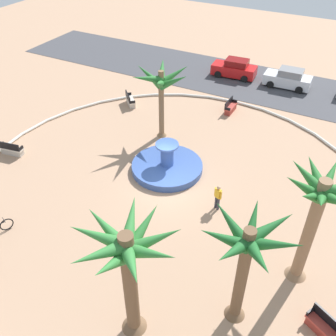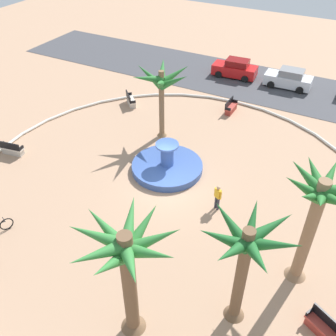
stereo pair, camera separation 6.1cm
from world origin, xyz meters
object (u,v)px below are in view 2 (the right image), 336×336
at_px(palm_tree_near_fountain, 246,252).
at_px(parked_car_second, 289,79).
at_px(bench_north, 131,101).
at_px(palm_tree_by_curb, 161,84).
at_px(fountain, 167,166).
at_px(palm_tree_far_side, 126,259).
at_px(person_cyclist_photo, 218,196).
at_px(parked_car_leftmost, 235,69).
at_px(bench_southwest, 324,329).
at_px(bench_east, 231,108).
at_px(palm_tree_mid_plaza, 318,206).
at_px(bench_southeast, 12,150).

height_order(palm_tree_near_fountain, parked_car_second, palm_tree_near_fountain).
xyz_separation_m(bench_north, parked_car_second, (10.43, 9.32, 0.43)).
xyz_separation_m(palm_tree_near_fountain, palm_tree_by_curb, (-9.47, 10.83, -0.05)).
relative_size(fountain, bench_north, 2.99).
bearing_deg(bench_north, parked_car_second, 41.80).
bearing_deg(palm_tree_near_fountain, palm_tree_far_side, -144.53).
height_order(palm_tree_by_curb, person_cyclist_photo, palm_tree_by_curb).
bearing_deg(parked_car_second, parked_car_leftmost, -178.76).
relative_size(bench_north, bench_southwest, 0.90).
bearing_deg(parked_car_leftmost, palm_tree_by_curb, -94.87).
distance_m(fountain, bench_southwest, 12.53).
distance_m(fountain, bench_east, 9.03).
distance_m(palm_tree_near_fountain, parked_car_leftmost, 24.64).
relative_size(palm_tree_far_side, bench_north, 3.86).
distance_m(bench_southwest, person_cyclist_photo, 8.14).
bearing_deg(bench_southwest, palm_tree_mid_plaza, 125.15).
height_order(palm_tree_by_curb, bench_east, palm_tree_by_curb).
height_order(fountain, palm_tree_mid_plaza, palm_tree_mid_plaza).
distance_m(bench_north, parked_car_second, 13.99).
height_order(parked_car_leftmost, parked_car_second, same).
bearing_deg(bench_east, palm_tree_far_side, -81.27).
bearing_deg(palm_tree_by_curb, palm_tree_mid_plaza, -34.01).
height_order(palm_tree_by_curb, bench_southeast, palm_tree_by_curb).
bearing_deg(palm_tree_by_curb, parked_car_leftmost, 85.13).
relative_size(person_cyclist_photo, parked_car_second, 0.40).
height_order(fountain, palm_tree_near_fountain, palm_tree_near_fountain).
bearing_deg(bench_southwest, parked_car_second, 107.50).
xyz_separation_m(palm_tree_mid_plaza, bench_east, (-8.17, 13.21, -4.06)).
bearing_deg(parked_car_leftmost, parked_car_second, 1.24).
bearing_deg(palm_tree_mid_plaza, palm_tree_near_fountain, -119.15).
bearing_deg(person_cyclist_photo, palm_tree_by_curb, 140.81).
distance_m(palm_tree_mid_plaza, bench_north, 19.35).
distance_m(bench_north, parked_car_leftmost, 10.75).
height_order(palm_tree_mid_plaza, bench_southeast, palm_tree_mid_plaza).
bearing_deg(bench_east, palm_tree_by_curb, -118.93).
bearing_deg(bench_southwest, fountain, 148.38).
distance_m(palm_tree_far_side, bench_southwest, 8.64).
xyz_separation_m(bench_north, bench_southeast, (-3.19, -9.61, 0.00)).
distance_m(palm_tree_far_side, person_cyclist_photo, 8.80).
xyz_separation_m(fountain, bench_north, (-6.74, 6.25, 0.05)).
height_order(bench_southeast, person_cyclist_photo, person_cyclist_photo).
distance_m(bench_north, bench_southeast, 10.12).
bearing_deg(bench_east, bench_southwest, -57.74).
distance_m(bench_east, person_cyclist_photo, 11.28).
bearing_deg(palm_tree_near_fountain, parked_car_leftmost, 110.22).
bearing_deg(palm_tree_by_curb, bench_north, 147.38).
bearing_deg(palm_tree_far_side, palm_tree_mid_plaza, 47.24).
relative_size(fountain, palm_tree_far_side, 0.78).
relative_size(palm_tree_by_curb, palm_tree_far_side, 0.90).
bearing_deg(parked_car_leftmost, person_cyclist_photo, -72.88).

